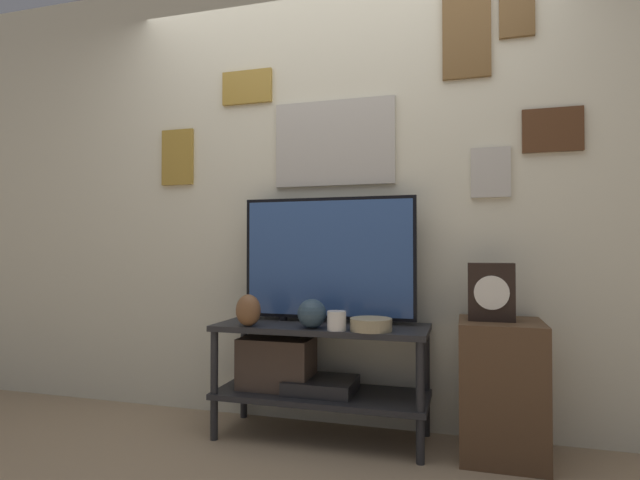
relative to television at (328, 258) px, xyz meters
name	(u,v)px	position (x,y,z in m)	size (l,w,h in m)	color
ground_plane	(307,457)	(-0.01, -0.35, -0.95)	(12.00, 12.00, 0.00)	#997F60
wall_back	(334,187)	(-0.01, 0.17, 0.41)	(6.40, 0.08, 2.70)	beige
media_console	(304,366)	(-0.11, -0.09, -0.57)	(1.12, 0.43, 0.60)	#232326
television	(328,258)	(0.00, 0.00, 0.00)	(0.96, 0.05, 0.69)	black
vase_urn_stoneware	(248,310)	(-0.36, -0.25, -0.27)	(0.13, 0.11, 0.17)	brown
vase_wide_bowl	(371,324)	(0.28, -0.21, -0.32)	(0.21, 0.21, 0.06)	tan
vase_round_glass	(312,313)	(-0.03, -0.22, -0.28)	(0.15, 0.15, 0.15)	#2D4251
candle_jar	(337,321)	(0.11, -0.25, -0.30)	(0.09, 0.09, 0.10)	silver
side_table	(501,388)	(0.89, -0.08, -0.62)	(0.39, 0.41, 0.65)	#513823
mantel_clock	(491,292)	(0.84, -0.10, -0.16)	(0.22, 0.11, 0.28)	black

